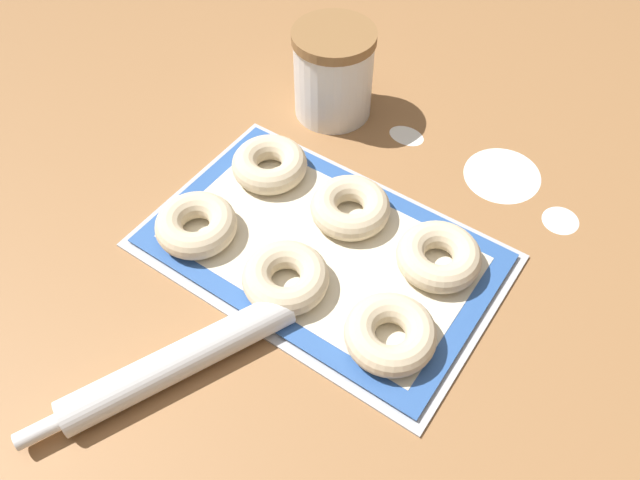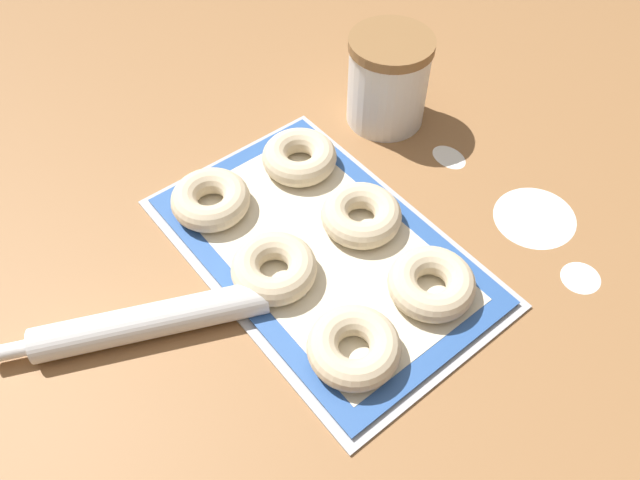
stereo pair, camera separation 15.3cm
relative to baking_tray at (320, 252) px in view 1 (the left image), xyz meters
name	(u,v)px [view 1 (the left image)]	position (x,y,z in m)	size (l,w,h in m)	color
ground_plane	(332,258)	(0.02, 0.00, 0.00)	(2.80, 2.80, 0.00)	olive
baking_tray	(320,252)	(0.00, 0.00, 0.00)	(0.49, 0.31, 0.01)	#B2B5BA
baking_mat	(320,249)	(0.00, 0.00, 0.01)	(0.46, 0.29, 0.00)	#2D569E
bagel_front_left	(196,225)	(-0.16, -0.08, 0.03)	(0.11, 0.11, 0.04)	beige
bagel_front_center	(286,278)	(0.00, -0.08, 0.03)	(0.11, 0.11, 0.04)	beige
bagel_front_right	(390,334)	(0.15, -0.07, 0.03)	(0.11, 0.11, 0.04)	beige
bagel_back_left	(270,164)	(-0.15, 0.08, 0.03)	(0.11, 0.11, 0.04)	beige
bagel_back_center	(350,207)	(0.00, 0.07, 0.03)	(0.11, 0.11, 0.04)	beige
bagel_back_right	(439,256)	(0.15, 0.07, 0.03)	(0.11, 0.11, 0.04)	beige
flour_canister	(333,73)	(-0.16, 0.27, 0.07)	(0.13, 0.13, 0.15)	white
rolling_pin	(181,360)	(-0.04, -0.24, 0.02)	(0.18, 0.37, 0.04)	silver
flour_patch_near	(561,220)	(0.26, 0.25, 0.00)	(0.05, 0.06, 0.00)	white
flour_patch_far	(407,135)	(-0.02, 0.28, 0.00)	(0.06, 0.04, 0.00)	white
flour_patch_side	(502,175)	(0.15, 0.29, 0.00)	(0.12, 0.12, 0.00)	white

